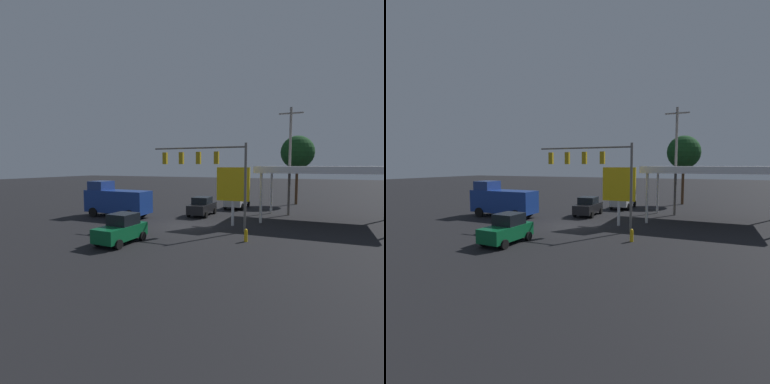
# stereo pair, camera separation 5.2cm
# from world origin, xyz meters

# --- Properties ---
(ground_plane) EXTENTS (200.00, 200.00, 0.00)m
(ground_plane) POSITION_xyz_m (0.00, 0.00, 0.00)
(ground_plane) COLOR black
(traffic_signal_assembly) EXTENTS (8.06, 0.43, 6.91)m
(traffic_signal_assembly) POSITION_xyz_m (-2.25, 0.22, 5.25)
(traffic_signal_assembly) COLOR slate
(traffic_signal_assembly) RESTS_ON ground
(utility_pole) EXTENTS (2.40, 0.26, 11.07)m
(utility_pole) POSITION_xyz_m (-7.77, -9.38, 5.83)
(utility_pole) COLOR slate
(utility_pole) RESTS_ON ground
(gas_station_canopy) EXTENTS (11.78, 7.24, 5.10)m
(gas_station_canopy) POSITION_xyz_m (-11.20, -6.97, 4.75)
(gas_station_canopy) COLOR silver
(gas_station_canopy) RESTS_ON ground
(price_sign) EXTENTS (2.85, 0.27, 5.02)m
(price_sign) POSITION_xyz_m (-3.95, -1.71, 3.46)
(price_sign) COLOR silver
(price_sign) RESTS_ON ground
(sedan_waiting) EXTENTS (2.17, 4.45, 1.93)m
(sedan_waiting) POSITION_xyz_m (0.45, -5.67, 0.95)
(sedan_waiting) COLOR black
(sedan_waiting) RESTS_ON ground
(pickup_parked) EXTENTS (2.31, 5.22, 2.40)m
(pickup_parked) POSITION_xyz_m (-1.46, -12.34, 1.11)
(pickup_parked) COLOR silver
(pickup_parked) RESTS_ON ground
(delivery_truck) EXTENTS (6.83, 2.64, 3.58)m
(delivery_truck) POSITION_xyz_m (8.11, -1.47, 1.69)
(delivery_truck) COLOR navy
(delivery_truck) RESTS_ON ground
(hatchback_crossing) EXTENTS (2.12, 3.89, 1.97)m
(hatchback_crossing) POSITION_xyz_m (1.29, 6.86, 0.95)
(hatchback_crossing) COLOR #0C592D
(hatchback_crossing) RESTS_ON ground
(street_tree) EXTENTS (4.34, 4.34, 9.11)m
(street_tree) POSITION_xyz_m (-7.78, -19.00, 6.90)
(street_tree) COLOR #4C331E
(street_tree) RESTS_ON ground
(fire_hydrant) EXTENTS (0.24, 0.24, 0.88)m
(fire_hydrant) POSITION_xyz_m (-6.27, 3.19, 0.44)
(fire_hydrant) COLOR gold
(fire_hydrant) RESTS_ON ground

